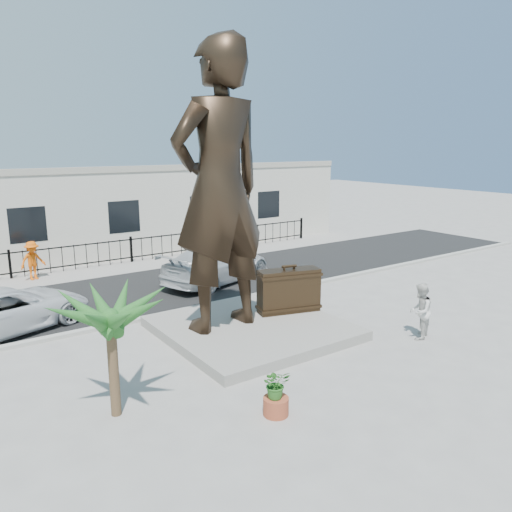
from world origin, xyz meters
The scene contains 16 objects.
ground centered at (0.00, 0.00, 0.00)m, with size 100.00×100.00×0.00m, color #9E9991.
street centered at (0.00, 8.00, 0.01)m, with size 40.00×7.00×0.01m, color black.
curb centered at (0.00, 4.50, 0.06)m, with size 40.00×0.25×0.12m, color #A5A399.
far_sidewalk centered at (0.00, 12.00, 0.01)m, with size 40.00×2.50×0.02m, color #9E9991.
plinth centered at (-0.50, 1.50, 0.15)m, with size 5.20×5.20×0.30m, color gray.
fence centered at (0.00, 12.80, 0.60)m, with size 22.00×0.10×1.20m, color black.
building centered at (0.00, 17.00, 2.20)m, with size 28.00×7.00×4.40m, color silver.
statue centered at (-1.38, 1.89, 4.51)m, with size 3.07×2.01×8.41m, color black.
suitcase centered at (1.17, 1.77, 1.02)m, with size 2.04×0.65×1.44m, color #302114.
tourist centered at (3.39, -1.75, 0.86)m, with size 0.83×0.65×1.71m, color silver.
car_white centered at (-6.66, 6.01, 0.71)m, with size 2.32×5.04×1.40m, color silver.
car_silver centered at (1.64, 7.21, 0.79)m, with size 2.17×5.35×1.55m, color silver.
worker centered at (-4.71, 12.04, 0.86)m, with size 1.08×0.62×1.68m, color #ED5D0C.
palm_tree centered at (-5.66, -0.77, 0.00)m, with size 1.80×1.80×3.20m, color #225820, non-canonical shape.
planter centered at (-2.82, -2.77, 0.20)m, with size 0.56×0.56×0.40m, color #9D4429.
shrub centered at (-2.82, -2.77, 0.73)m, with size 0.59×0.51×0.66m, color #2C6922.
Camera 1 is at (-8.82, -10.57, 5.75)m, focal length 35.00 mm.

